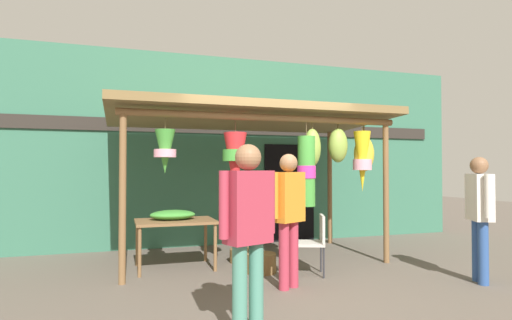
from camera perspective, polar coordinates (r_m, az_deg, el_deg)
name	(u,v)px	position (r m, az deg, el deg)	size (l,w,h in m)	color
ground_plane	(267,272)	(6.23, 1.49, -15.06)	(30.00, 30.00, 0.00)	#60564C
shop_facade	(226,151)	(8.44, -4.16, 1.26)	(10.55, 0.29, 3.72)	#387056
market_stall_canopy	(259,130)	(6.79, 0.41, 4.15)	(4.51, 2.37, 2.47)	brown
display_table	(175,225)	(6.46, -10.93, -8.69)	(1.16, 0.81, 0.72)	brown
flower_heap_on_table	(174,215)	(6.50, -11.14, -7.33)	(0.68, 0.47, 0.14)	green
folding_chair	(315,239)	(6.05, 8.03, -10.60)	(0.52, 0.52, 0.84)	beige
wicker_basket_by_table	(243,256)	(6.86, -1.83, -12.88)	(0.41, 0.41, 0.21)	brown
wicker_basket_spare	(261,263)	(6.19, 0.66, -13.84)	(0.44, 0.44, 0.27)	brown
vendor_in_orange	(289,209)	(5.28, 4.46, -6.62)	(0.54, 0.38, 1.68)	#B23347
customer_foreground	(248,224)	(3.68, -1.09, -8.67)	(0.56, 0.35, 1.70)	#4C8E7A
shopper_by_bananas	(480,208)	(6.24, 28.17, -5.83)	(0.37, 0.55, 1.65)	#2D5193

